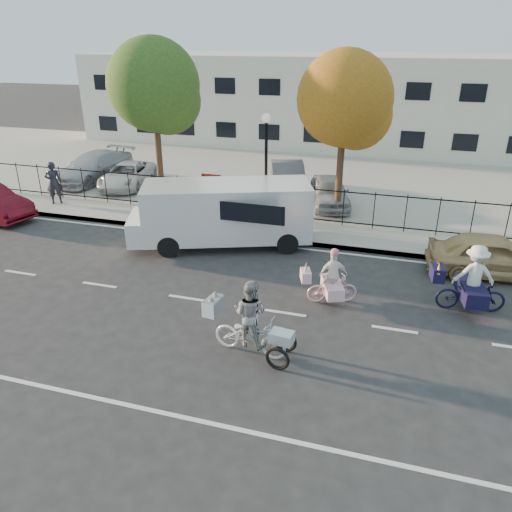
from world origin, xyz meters
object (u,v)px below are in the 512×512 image
(zebra_trike, at_px, (250,326))
(lot_car_c, at_px, (287,178))
(white_van, at_px, (224,211))
(bull_bike, at_px, (471,285))
(lot_car_a, at_px, (94,167))
(lot_car_b, at_px, (127,175))
(gold_sedan, at_px, (494,256))
(unicorn_bike, at_px, (332,283))
(lot_car_d, at_px, (330,191))
(lamppost, at_px, (266,149))
(pedestrian, at_px, (54,183))

(zebra_trike, bearing_deg, lot_car_c, 16.45)
(white_van, height_order, lot_car_c, white_van)
(bull_bike, bearing_deg, lot_car_a, 55.60)
(lot_car_b, height_order, lot_car_c, lot_car_c)
(gold_sedan, relative_size, lot_car_c, 0.93)
(unicorn_bike, distance_m, gold_sedan, 5.74)
(unicorn_bike, bearing_deg, lot_car_c, 0.39)
(unicorn_bike, bearing_deg, lot_car_a, 36.47)
(unicorn_bike, bearing_deg, gold_sedan, -75.15)
(lot_car_b, bearing_deg, unicorn_bike, -46.31)
(lot_car_b, distance_m, lot_car_d, 10.28)
(bull_bike, bearing_deg, lamppost, 46.85)
(bull_bike, distance_m, lot_car_d, 9.49)
(lamppost, xyz_separation_m, lot_car_d, (2.17, 2.80, -2.31))
(bull_bike, xyz_separation_m, gold_sedan, (0.90, 2.60, -0.09))
(gold_sedan, xyz_separation_m, lot_car_a, (-18.66, 5.96, 0.18))
(lamppost, distance_m, lot_car_c, 4.79)
(pedestrian, relative_size, lot_car_c, 0.44)
(lamppost, xyz_separation_m, unicorn_bike, (3.62, -5.78, -2.48))
(white_van, bearing_deg, bull_bike, -38.58)
(lamppost, distance_m, zebra_trike, 9.45)
(zebra_trike, relative_size, pedestrian, 1.19)
(lot_car_a, distance_m, lot_car_b, 2.28)
(lamppost, bearing_deg, unicorn_bike, -57.96)
(bull_bike, distance_m, lot_car_c, 12.00)
(zebra_trike, distance_m, lot_car_b, 15.69)
(lamppost, bearing_deg, white_van, -109.77)
(pedestrian, xyz_separation_m, lot_car_b, (1.69, 3.45, -0.38))
(lamppost, relative_size, unicorn_bike, 2.51)
(lot_car_a, bearing_deg, gold_sedan, -10.41)
(pedestrian, distance_m, lot_car_d, 12.41)
(zebra_trike, height_order, lot_car_c, zebra_trike)
(pedestrian, bearing_deg, gold_sedan, 142.84)
(unicorn_bike, distance_m, lot_car_d, 8.70)
(white_van, relative_size, gold_sedan, 1.73)
(lot_car_c, height_order, lot_car_d, lot_car_c)
(white_van, height_order, lot_car_d, white_van)
(lamppost, height_order, white_van, lamppost)
(lot_car_c, bearing_deg, zebra_trike, -98.10)
(lot_car_b, height_order, lot_car_d, lot_car_d)
(lot_car_a, bearing_deg, lot_car_b, -4.48)
(bull_bike, height_order, lot_car_a, bull_bike)
(lot_car_a, bearing_deg, lot_car_c, 11.66)
(lamppost, relative_size, gold_sedan, 1.05)
(zebra_trike, distance_m, white_van, 7.12)
(pedestrian, distance_m, lot_car_c, 10.77)
(gold_sedan, bearing_deg, lot_car_c, 46.41)
(zebra_trike, xyz_separation_m, lot_car_c, (-2.23, 13.14, 0.12))
(lot_car_a, relative_size, lot_car_c, 1.13)
(lot_car_c, bearing_deg, lot_car_d, -50.04)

